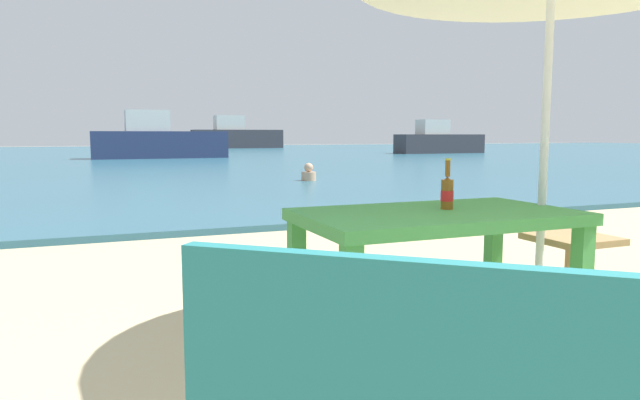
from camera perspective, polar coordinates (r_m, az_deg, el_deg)
sea_water at (r=31.48m, az=-18.51°, el=4.23°), size 120.00×50.00×0.08m
picnic_table_green at (r=2.98m, az=11.59°, el=-3.17°), size 1.40×0.80×0.76m
beer_bottle_amber at (r=3.03m, az=12.63°, el=0.86°), size 0.07×0.07×0.26m
side_table_wood at (r=3.80m, az=23.84°, el=-6.04°), size 0.44×0.44×0.54m
swimmer_person at (r=13.26m, az=-1.15°, el=2.65°), size 0.34×0.34×0.41m
boat_ferry at (r=27.00m, az=-15.91°, el=5.71°), size 5.92×1.62×2.15m
boat_sailboat at (r=45.73m, az=-8.41°, el=6.33°), size 7.03×1.92×2.56m
boat_fishing_trawler at (r=33.53m, az=11.79°, el=5.80°), size 5.25×1.43×1.91m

